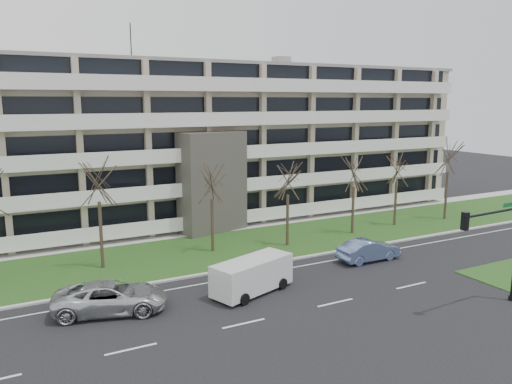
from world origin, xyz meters
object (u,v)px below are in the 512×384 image
blue_sedan (369,250)px  white_van (253,273)px  silver_pickup (111,297)px  traffic_signal (499,241)px

blue_sedan → white_van: size_ratio=0.84×
silver_pickup → white_van: white_van is taller
silver_pickup → white_van: bearing=-81.3°
white_van → traffic_signal: bearing=-55.5°
silver_pickup → blue_sedan: (18.84, 0.47, -0.06)m
blue_sedan → traffic_signal: 10.42m
blue_sedan → traffic_signal: size_ratio=0.80×
silver_pickup → blue_sedan: bearing=-72.6°
silver_pickup → traffic_signal: bearing=-99.6°
white_van → traffic_signal: (11.33, -8.37, 2.65)m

